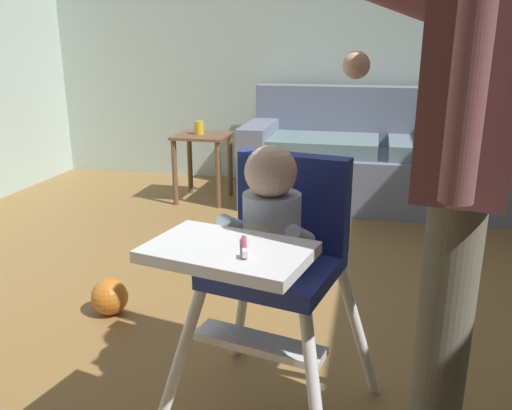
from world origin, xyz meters
The scene contains 8 objects.
ground centered at (0.00, 0.00, -0.05)m, with size 6.29×6.58×0.10m, color olive.
wall_far centered at (0.00, 2.52, 1.26)m, with size 5.49×0.06×2.53m, color #ADC2B9.
couch centered at (0.60, 2.00, 0.33)m, with size 2.07×0.86×0.86m.
high_chair centered at (0.25, -0.62, 0.63)m, with size 0.72×0.81×0.93m.
adult_standing centered at (0.74, -0.72, 0.91)m, with size 0.51×0.56×1.62m.
toy_ball centered at (-0.61, -0.09, 0.08)m, with size 0.17×0.17×0.17m, color orange.
side_table centered at (-0.76, 1.75, 0.38)m, with size 0.40×0.40×0.52m.
sippy_cup centered at (-0.78, 1.75, 0.57)m, with size 0.07×0.07×0.10m, color gold.
Camera 1 is at (0.52, -2.07, 1.20)m, focal length 37.16 mm.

